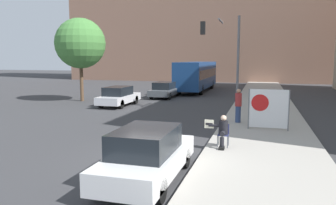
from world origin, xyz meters
The scene contains 11 objects.
ground_plane centered at (0.00, 0.00, 0.00)m, with size 160.00×160.00×0.00m, color #38383A.
sidewalk_curb centered at (3.56, 15.00, 0.08)m, with size 4.31×90.00×0.16m, color #A8A399.
seated_protester centered at (2.03, 2.11, 0.81)m, with size 0.91×0.77×1.20m.
pedestrian_behind centered at (2.24, 7.23, 1.07)m, with size 0.34×0.34×1.76m.
protest_banner centered at (3.71, 5.70, 1.17)m, with size 1.84×0.06×1.90m.
traffic_light_pole centered at (1.01, 11.71, 4.18)m, with size 2.55×2.32×6.04m.
parked_car_curbside centered at (0.33, -1.54, 0.76)m, with size 1.76×4.38×1.54m.
car_on_road_nearest centered at (-6.84, 12.24, 0.72)m, with size 1.76×4.45×1.44m.
car_on_road_midblock centered at (-5.05, 18.27, 0.71)m, with size 1.82×4.58×1.42m.
city_bus_on_road centered at (-3.39, 24.91, 1.82)m, with size 2.57×11.36×3.16m.
street_tree_near_curb centered at (-10.94, 13.97, 4.72)m, with size 4.08×4.08×6.78m.
Camera 1 is at (3.37, -10.02, 3.44)m, focal length 35.00 mm.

